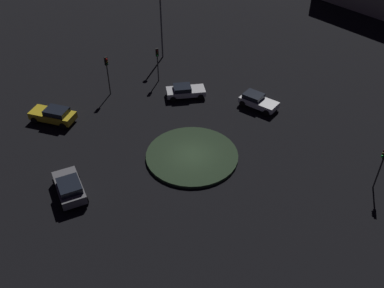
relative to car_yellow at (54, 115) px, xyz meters
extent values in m
plane|color=black|center=(0.82, -14.51, -0.80)|extent=(114.81, 114.81, 0.00)
cylinder|color=#263823|center=(0.82, -14.51, -0.66)|extent=(8.18, 8.18, 0.28)
cube|color=gold|center=(-0.02, 0.12, -0.11)|extent=(2.34, 4.60, 0.70)
cube|color=black|center=(0.05, -0.42, 0.48)|extent=(1.83, 2.34, 0.48)
cylinder|color=black|center=(-1.10, 1.57, -0.46)|extent=(0.31, 0.70, 0.68)
cylinder|color=black|center=(0.67, 1.80, -0.46)|extent=(0.31, 0.70, 0.68)
cylinder|color=black|center=(-0.70, -1.57, -0.46)|extent=(0.31, 0.70, 0.68)
cylinder|color=black|center=(1.07, -1.34, -0.46)|extent=(0.31, 0.70, 0.68)
cube|color=slate|center=(-7.46, -7.63, -0.10)|extent=(3.98, 4.27, 0.74)
cube|color=black|center=(-7.77, -8.00, 0.53)|extent=(2.59, 2.64, 0.51)
cylinder|color=black|center=(-7.28, -5.92, -0.47)|extent=(0.59, 0.65, 0.67)
cylinder|color=black|center=(-5.82, -7.13, -0.47)|extent=(0.59, 0.65, 0.67)
cylinder|color=black|center=(-9.10, -8.13, -0.47)|extent=(0.59, 0.65, 0.67)
cylinder|color=black|center=(-7.64, -9.33, -0.47)|extent=(0.59, 0.65, 0.67)
cube|color=silver|center=(9.60, -9.69, -0.20)|extent=(3.73, 4.36, 0.56)
cube|color=black|center=(9.39, -9.38, 0.29)|extent=(2.30, 2.37, 0.42)
cylinder|color=black|center=(11.15, -10.41, -0.49)|extent=(0.53, 0.64, 0.63)
cylinder|color=black|center=(9.67, -11.40, -0.49)|extent=(0.53, 0.64, 0.63)
cylinder|color=black|center=(9.53, -7.98, -0.49)|extent=(0.53, 0.64, 0.63)
cylinder|color=black|center=(8.05, -8.97, -0.49)|extent=(0.53, 0.64, 0.63)
cube|color=white|center=(10.83, -17.39, -0.17)|extent=(2.53, 4.15, 0.58)
cube|color=black|center=(10.98, -16.73, 0.35)|extent=(1.90, 2.18, 0.46)
cylinder|color=black|center=(11.39, -18.94, -0.46)|extent=(0.36, 0.71, 0.68)
cylinder|color=black|center=(9.68, -18.57, -0.46)|extent=(0.36, 0.71, 0.68)
cylinder|color=black|center=(11.98, -16.22, -0.46)|extent=(0.36, 0.71, 0.68)
cylinder|color=black|center=(10.28, -15.85, -0.46)|extent=(0.36, 0.71, 0.68)
cylinder|color=#2D2D2D|center=(3.56, -29.55, 0.75)|extent=(0.12, 0.12, 3.11)
sphere|color=#3F0C0C|center=(3.54, -29.41, 3.03)|extent=(0.20, 0.20, 0.20)
sphere|color=#4C380F|center=(3.54, -29.41, 2.76)|extent=(0.20, 0.20, 0.20)
sphere|color=#1EE53F|center=(3.54, -29.41, 2.49)|extent=(0.20, 0.20, 0.20)
cylinder|color=#2D2D2D|center=(11.24, -5.49, 0.74)|extent=(0.12, 0.12, 3.08)
cube|color=black|center=(11.24, -5.49, 2.72)|extent=(0.36, 0.37, 0.90)
sphere|color=#3F0C0C|center=(11.13, -5.59, 2.99)|extent=(0.20, 0.20, 0.20)
sphere|color=#4C380F|center=(11.13, -5.59, 2.72)|extent=(0.20, 0.20, 0.20)
sphere|color=#1EE53F|center=(11.13, -5.59, 2.45)|extent=(0.20, 0.20, 0.20)
cylinder|color=#2D2D2D|center=(6.61, -2.11, 0.93)|extent=(0.12, 0.12, 3.47)
cube|color=black|center=(6.61, -2.11, 3.12)|extent=(0.36, 0.33, 0.90)
sphere|color=red|center=(6.55, -2.24, 3.39)|extent=(0.20, 0.20, 0.20)
sphere|color=#4C380F|center=(6.55, -2.24, 3.12)|extent=(0.20, 0.20, 0.20)
sphere|color=#0F3819|center=(6.55, -2.24, 2.85)|extent=(0.20, 0.20, 0.20)
cylinder|color=#4C4C51|center=(16.57, -3.18, 2.80)|extent=(0.18, 0.18, 7.21)
camera|label=1|loc=(-25.36, -26.71, 23.74)|focal=39.99mm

